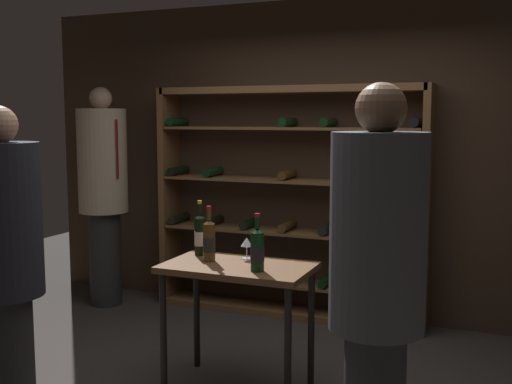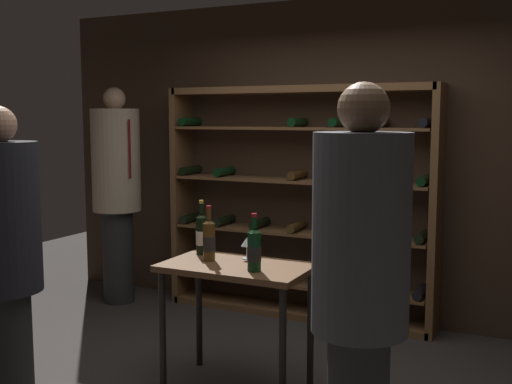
% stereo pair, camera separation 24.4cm
% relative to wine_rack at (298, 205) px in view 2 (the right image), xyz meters
% --- Properties ---
extents(back_wall, '(5.72, 0.10, 2.78)m').
position_rel_wine_rack_xyz_m(back_wall, '(0.33, 0.21, 0.39)').
color(back_wall, '#3D2B1E').
rests_on(back_wall, ground).
extents(wine_rack, '(2.44, 0.32, 2.03)m').
position_rel_wine_rack_xyz_m(wine_rack, '(0.00, 0.00, 0.00)').
color(wine_rack, brown).
rests_on(wine_rack, ground).
extents(tasting_table, '(0.94, 0.56, 0.83)m').
position_rel_wine_rack_xyz_m(tasting_table, '(0.22, -1.58, -0.29)').
color(tasting_table, brown).
rests_on(tasting_table, ground).
extents(person_guest_khaki, '(0.46, 0.45, 2.04)m').
position_rel_wine_rack_xyz_m(person_guest_khaki, '(-1.70, -0.35, 0.13)').
color(person_guest_khaki, '#252525').
rests_on(person_guest_khaki, ground).
extents(person_host_in_suit, '(0.43, 0.43, 1.91)m').
position_rel_wine_rack_xyz_m(person_host_in_suit, '(1.28, -2.43, 0.06)').
color(person_host_in_suit, '#2D2D2D').
rests_on(person_host_in_suit, ground).
extents(person_bystander_dark_jacket, '(0.42, 0.42, 1.83)m').
position_rel_wine_rack_xyz_m(person_bystander_dark_jacket, '(-0.75, -2.56, 0.01)').
color(person_bystander_dark_jacket, black).
rests_on(person_bystander_dark_jacket, ground).
extents(wine_bottle_red_label, '(0.08, 0.08, 0.36)m').
position_rel_wine_rack_xyz_m(wine_bottle_red_label, '(0.01, -1.57, -0.04)').
color(wine_bottle_red_label, '#4C3314').
rests_on(wine_bottle_red_label, tasting_table).
extents(wine_bottle_gold_foil, '(0.09, 0.09, 0.36)m').
position_rel_wine_rack_xyz_m(wine_bottle_gold_foil, '(0.40, -1.69, -0.04)').
color(wine_bottle_gold_foil, black).
rests_on(wine_bottle_gold_foil, tasting_table).
extents(wine_bottle_amber_reserve, '(0.08, 0.08, 0.37)m').
position_rel_wine_rack_xyz_m(wine_bottle_amber_reserve, '(-0.13, -1.43, -0.03)').
color(wine_bottle_amber_reserve, black).
rests_on(wine_bottle_amber_reserve, tasting_table).
extents(wine_glass_stemmed_center, '(0.08, 0.08, 0.14)m').
position_rel_wine_rack_xyz_m(wine_glass_stemmed_center, '(0.21, -1.42, -0.07)').
color(wine_glass_stemmed_center, silver).
rests_on(wine_glass_stemmed_center, tasting_table).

